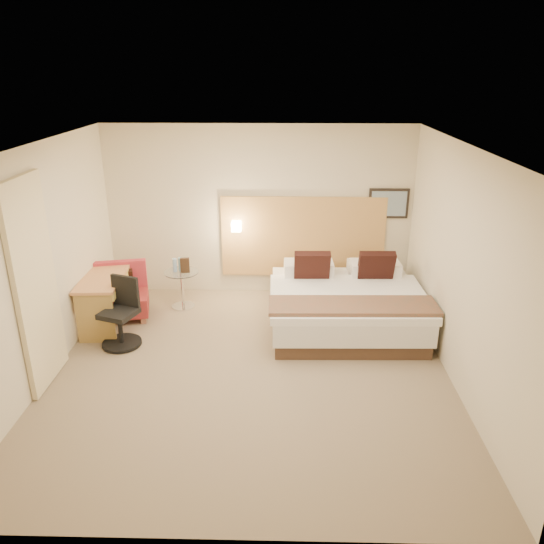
{
  "coord_description": "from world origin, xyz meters",
  "views": [
    {
      "loc": [
        0.4,
        -5.62,
        3.48
      ],
      "look_at": [
        0.25,
        0.65,
        1.05
      ],
      "focal_mm": 35.0,
      "sensor_mm": 36.0,
      "label": 1
    }
  ],
  "objects_px": {
    "lounge_chair": "(122,296)",
    "desk_chair": "(122,318)",
    "desk": "(106,286)",
    "side_table": "(182,287)",
    "bed": "(345,303)"
  },
  "relations": [
    {
      "from": "bed",
      "to": "desk_chair",
      "type": "bearing_deg",
      "value": -168.02
    },
    {
      "from": "lounge_chair",
      "to": "desk",
      "type": "height_order",
      "value": "lounge_chair"
    },
    {
      "from": "bed",
      "to": "side_table",
      "type": "xyz_separation_m",
      "value": [
        -2.43,
        0.55,
        -0.01
      ]
    },
    {
      "from": "desk_chair",
      "to": "lounge_chair",
      "type": "bearing_deg",
      "value": 106.34
    },
    {
      "from": "lounge_chair",
      "to": "desk_chair",
      "type": "distance_m",
      "value": 0.91
    },
    {
      "from": "side_table",
      "to": "desk_chair",
      "type": "xyz_separation_m",
      "value": [
        -0.59,
        -1.19,
        0.05
      ]
    },
    {
      "from": "lounge_chair",
      "to": "desk",
      "type": "distance_m",
      "value": 0.41
    },
    {
      "from": "bed",
      "to": "desk_chair",
      "type": "height_order",
      "value": "bed"
    },
    {
      "from": "bed",
      "to": "lounge_chair",
      "type": "relative_size",
      "value": 2.48
    },
    {
      "from": "lounge_chair",
      "to": "side_table",
      "type": "relative_size",
      "value": 1.51
    },
    {
      "from": "lounge_chair",
      "to": "side_table",
      "type": "bearing_deg",
      "value": 20.85
    },
    {
      "from": "lounge_chair",
      "to": "side_table",
      "type": "xyz_separation_m",
      "value": [
        0.84,
        0.32,
        0.01
      ]
    },
    {
      "from": "lounge_chair",
      "to": "desk_chair",
      "type": "bearing_deg",
      "value": -73.66
    },
    {
      "from": "lounge_chair",
      "to": "desk_chair",
      "type": "relative_size",
      "value": 0.95
    },
    {
      "from": "bed",
      "to": "desk_chair",
      "type": "distance_m",
      "value": 3.09
    }
  ]
}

